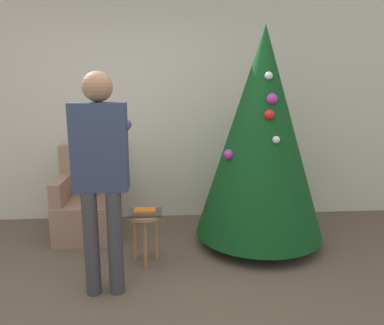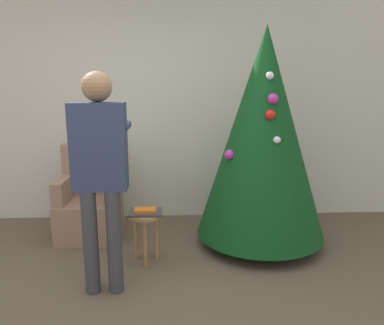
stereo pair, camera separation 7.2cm
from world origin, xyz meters
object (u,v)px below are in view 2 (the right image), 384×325
Objects in this scene: armchair at (91,204)px; person_standing at (100,163)px; side_stool at (146,224)px; christmas_tree at (263,134)px.

person_standing is at bearing -72.67° from armchair.
armchair is 0.95m from side_stool.
armchair is at bearing 133.68° from side_stool.
armchair reaches higher than side_stool.
person_standing reaches higher than side_stool.
side_stool is (-1.16, -0.37, -0.79)m from christmas_tree.
person_standing is at bearing -150.74° from christmas_tree.
christmas_tree is 1.68m from person_standing.
person_standing reaches higher than armchair.
christmas_tree is 1.26× the size of person_standing.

